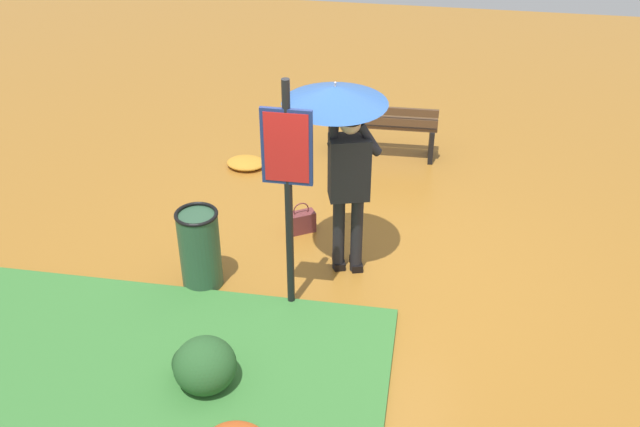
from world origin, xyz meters
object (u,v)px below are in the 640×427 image
at_px(handbag, 301,222).
at_px(trash_bin, 200,249).
at_px(park_bench, 382,128).
at_px(info_sign_post, 288,173).
at_px(person_with_umbrella, 341,132).

relative_size(handbag, trash_bin, 0.44).
height_order(park_bench, trash_bin, trash_bin).
distance_m(info_sign_post, park_bench, 3.35).
bearing_deg(info_sign_post, trash_bin, -11.09).
height_order(person_with_umbrella, info_sign_post, info_sign_post).
relative_size(person_with_umbrella, info_sign_post, 0.89).
xyz_separation_m(person_with_umbrella, park_bench, (-0.19, -2.49, -1.15)).
relative_size(info_sign_post, park_bench, 1.64).
bearing_deg(handbag, park_bench, -110.02).
xyz_separation_m(handbag, trash_bin, (0.80, 1.06, 0.29)).
height_order(info_sign_post, park_bench, info_sign_post).
distance_m(person_with_umbrella, trash_bin, 1.78).
height_order(info_sign_post, handbag, info_sign_post).
xyz_separation_m(person_with_umbrella, trash_bin, (1.30, 0.46, -1.13)).
relative_size(handbag, park_bench, 0.26).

